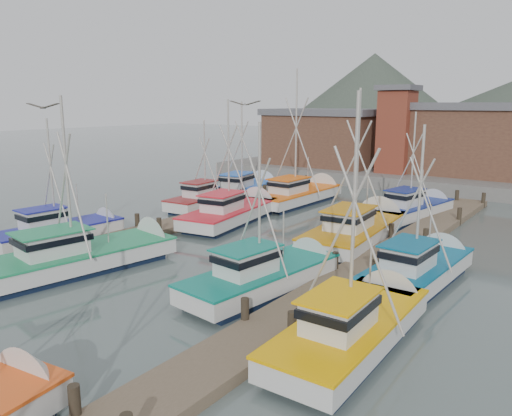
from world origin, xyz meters
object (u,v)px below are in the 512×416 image
Objects in this scene: lookout_tower at (396,129)px; boat_4 at (89,255)px; boat_12 at (300,194)px; boat_8 at (235,212)px.

boat_4 is (-2.38, -34.18, -4.87)m from lookout_tower.
boat_12 reaches higher than lookout_tower.
boat_12 is (0.16, 8.45, 0.01)m from boat_8.
boat_4 is 12.12m from boat_8.
boat_8 is 8.45m from boat_12.
lookout_tower is at bearing 79.84° from boat_12.
boat_12 is at bearing 80.02° from boat_8.
lookout_tower is at bearing 73.83° from boat_8.
boat_8 is at bearing 101.03° from boat_4.
boat_4 is 1.06× the size of boat_8.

